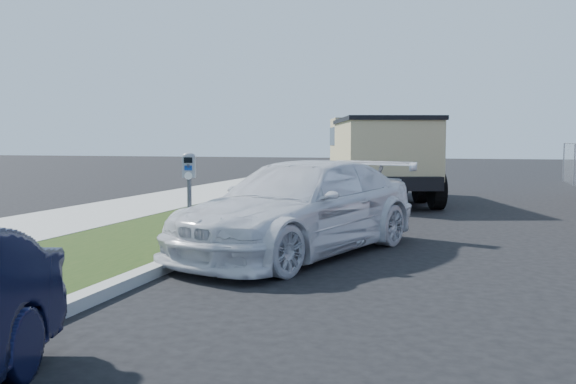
# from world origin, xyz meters

# --- Properties ---
(ground) EXTENTS (120.00, 120.00, 0.00)m
(ground) POSITION_xyz_m (0.00, 0.00, 0.00)
(ground) COLOR black
(ground) RESTS_ON ground
(streetside) EXTENTS (6.12, 50.00, 0.15)m
(streetside) POSITION_xyz_m (-5.57, 2.00, 0.07)
(streetside) COLOR gray
(streetside) RESTS_ON ground
(parking_meter) EXTENTS (0.25, 0.19, 1.56)m
(parking_meter) POSITION_xyz_m (-2.69, -0.25, 1.28)
(parking_meter) COLOR #3F4247
(parking_meter) RESTS_ON ground
(white_wagon) EXTENTS (3.86, 5.76, 1.55)m
(white_wagon) POSITION_xyz_m (-1.07, 0.72, 0.78)
(white_wagon) COLOR silver
(white_wagon) RESTS_ON ground
(dump_truck) EXTENTS (4.46, 7.30, 2.69)m
(dump_truck) POSITION_xyz_m (-1.17, 10.40, 1.52)
(dump_truck) COLOR black
(dump_truck) RESTS_ON ground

